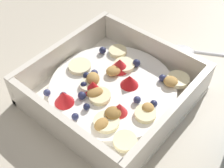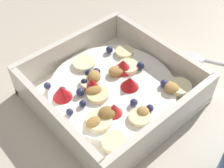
{
  "view_description": "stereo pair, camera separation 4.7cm",
  "coord_description": "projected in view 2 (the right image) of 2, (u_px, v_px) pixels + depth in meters",
  "views": [
    {
      "loc": [
        0.23,
        0.21,
        0.37
      ],
      "look_at": [
        -0.01,
        -0.0,
        0.03
      ],
      "focal_mm": 48.66,
      "sensor_mm": 36.0,
      "label": 1
    },
    {
      "loc": [
        0.2,
        0.24,
        0.37
      ],
      "look_at": [
        -0.01,
        -0.0,
        0.03
      ],
      "focal_mm": 48.66,
      "sensor_mm": 36.0,
      "label": 2
    }
  ],
  "objects": [
    {
      "name": "fruit_bowl",
      "position": [
        112.0,
        89.0,
        0.48
      ],
      "size": [
        0.22,
        0.22,
        0.06
      ],
      "color": "white",
      "rests_on": "ground"
    },
    {
      "name": "spoon",
      "position": [
        207.0,
        59.0,
        0.55
      ],
      "size": [
        0.1,
        0.16,
        0.01
      ],
      "color": "silver",
      "rests_on": "ground"
    },
    {
      "name": "ground_plane",
      "position": [
        106.0,
        101.0,
        0.48
      ],
      "size": [
        2.4,
        2.4,
        0.0
      ],
      "primitive_type": "plane",
      "color": "beige"
    }
  ]
}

